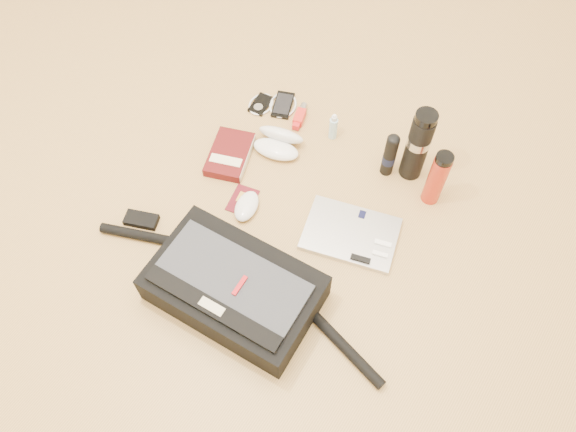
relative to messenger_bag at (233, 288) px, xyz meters
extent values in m
plane|color=tan|center=(-0.03, 0.26, -0.06)|extent=(4.00, 4.00, 0.00)
cube|color=black|center=(0.00, 0.00, 0.00)|extent=(0.51, 0.34, 0.12)
cube|color=#2E3036|center=(0.00, -0.01, 0.06)|extent=(0.45, 0.25, 0.01)
cube|color=black|center=(0.01, -0.10, 0.06)|extent=(0.44, 0.08, 0.02)
cube|color=beige|center=(0.01, -0.10, 0.07)|extent=(0.08, 0.03, 0.02)
cube|color=#A70B11|center=(0.04, -0.01, 0.07)|extent=(0.02, 0.07, 0.02)
cylinder|color=black|center=(-0.36, 0.00, -0.05)|extent=(0.29, 0.14, 0.03)
cylinder|color=black|center=(0.36, 0.05, -0.05)|extent=(0.30, 0.11, 0.03)
cube|color=black|center=(-0.41, 0.04, -0.05)|extent=(0.12, 0.09, 0.02)
cube|color=#B6B6B9|center=(0.18, 0.38, -0.05)|extent=(0.34, 0.28, 0.02)
cube|color=black|center=(0.18, 0.46, -0.04)|extent=(0.03, 0.03, 0.00)
cube|color=white|center=(0.29, 0.40, -0.04)|extent=(0.06, 0.03, 0.01)
cube|color=white|center=(0.30, 0.36, -0.04)|extent=(0.05, 0.03, 0.01)
cube|color=black|center=(0.26, 0.31, -0.04)|extent=(0.07, 0.03, 0.01)
cube|color=#470C0E|center=(-0.33, 0.41, -0.05)|extent=(0.19, 0.24, 0.04)
cube|color=beige|center=(-0.27, 0.44, -0.05)|extent=(0.07, 0.18, 0.03)
cube|color=beige|center=(-0.32, 0.38, -0.03)|extent=(0.12, 0.07, 0.00)
cube|color=#520D16|center=(-0.19, 0.29, -0.06)|extent=(0.10, 0.13, 0.00)
cube|color=gold|center=(-0.19, 0.30, -0.06)|extent=(0.05, 0.05, 0.00)
ellipsoid|color=white|center=(-0.16, 0.27, -0.04)|extent=(0.10, 0.14, 0.04)
ellipsoid|color=white|center=(-0.21, 0.52, -0.04)|extent=(0.18, 0.12, 0.05)
ellipsoid|color=white|center=(-0.22, 0.57, -0.02)|extent=(0.18, 0.13, 0.10)
ellipsoid|color=black|center=(-0.24, 0.51, -0.03)|extent=(0.05, 0.04, 0.02)
ellipsoid|color=black|center=(-0.18, 0.53, -0.03)|extent=(0.05, 0.04, 0.02)
cylinder|color=black|center=(-0.21, 0.52, -0.03)|extent=(0.03, 0.01, 0.01)
cube|color=black|center=(-0.39, 0.68, -0.06)|extent=(0.07, 0.11, 0.01)
cylinder|color=#B7B7BA|center=(-0.38, 0.66, -0.05)|extent=(0.04, 0.04, 0.00)
torus|color=silver|center=(-0.39, 0.68, -0.06)|extent=(0.10, 0.10, 0.01)
cube|color=black|center=(-0.32, 0.72, -0.06)|extent=(0.11, 0.14, 0.01)
cube|color=black|center=(-0.32, 0.72, -0.05)|extent=(0.09, 0.12, 0.00)
torus|color=silver|center=(-0.32, 0.72, -0.06)|extent=(0.13, 0.13, 0.01)
cube|color=red|center=(-0.23, 0.70, -0.05)|extent=(0.05, 0.08, 0.03)
cube|color=red|center=(-0.21, 0.66, -0.05)|extent=(0.03, 0.03, 0.02)
cylinder|color=#99999C|center=(-0.24, 0.74, -0.05)|extent=(0.04, 0.05, 0.03)
cylinder|color=#A8D7E9|center=(-0.08, 0.70, -0.02)|extent=(0.04, 0.04, 0.09)
cylinder|color=silver|center=(-0.08, 0.70, 0.03)|extent=(0.03, 0.03, 0.02)
cylinder|color=white|center=(-0.08, 0.70, 0.05)|extent=(0.02, 0.02, 0.01)
cylinder|color=black|center=(0.15, 0.67, 0.02)|extent=(0.04, 0.04, 0.18)
cylinder|color=black|center=(0.15, 0.67, 0.01)|extent=(0.04, 0.04, 0.03)
ellipsoid|color=black|center=(0.15, 0.67, 0.11)|extent=(0.04, 0.04, 0.02)
cylinder|color=black|center=(0.22, 0.72, 0.07)|extent=(0.09, 0.09, 0.27)
cylinder|color=#AFAFB2|center=(0.22, 0.72, 0.10)|extent=(0.09, 0.09, 0.03)
cylinder|color=black|center=(0.22, 0.72, 0.22)|extent=(0.08, 0.08, 0.03)
cylinder|color=#AC2917|center=(0.33, 0.66, 0.04)|extent=(0.07, 0.07, 0.21)
cylinder|color=black|center=(0.33, 0.66, 0.16)|extent=(0.07, 0.07, 0.02)
camera|label=1|loc=(0.52, -0.47, 1.53)|focal=35.00mm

